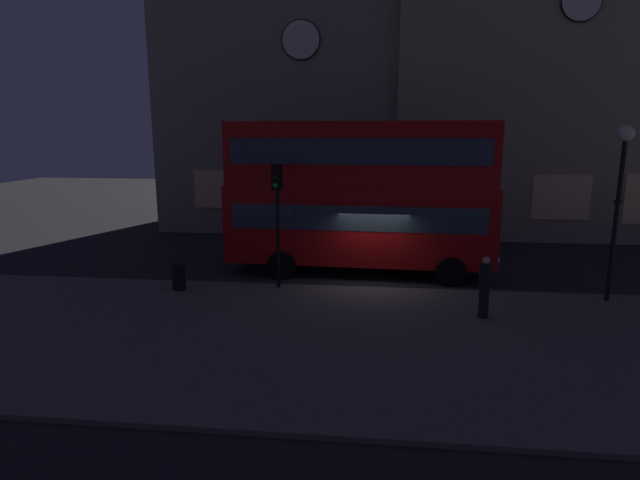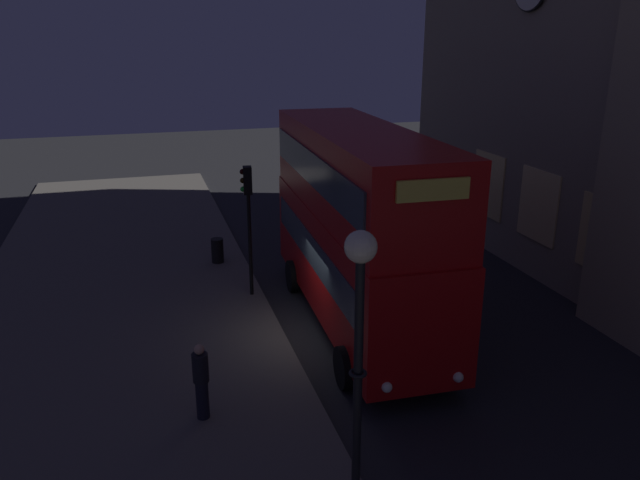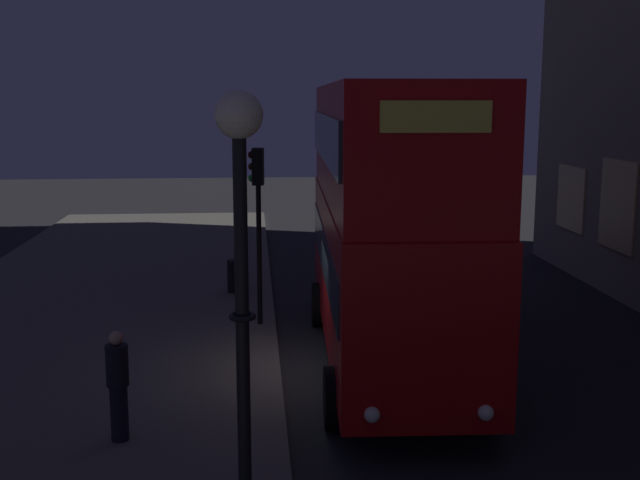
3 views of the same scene
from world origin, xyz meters
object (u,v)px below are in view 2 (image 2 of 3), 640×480
object	(u,v)px
traffic_light_near_kerb	(248,204)
street_lamp	(359,329)
pedestrian	(201,380)
double_decker_bus	(357,219)
litter_bin	(217,250)

from	to	relation	value
traffic_light_near_kerb	street_lamp	size ratio (longest dim) A/B	0.78
street_lamp	pedestrian	size ratio (longest dim) A/B	3.04
pedestrian	double_decker_bus	bearing A→B (deg)	160.11
traffic_light_near_kerb	pedestrian	distance (m)	7.06
street_lamp	litter_bin	world-z (taller)	street_lamp
street_lamp	pedestrian	distance (m)	5.50
double_decker_bus	traffic_light_near_kerb	distance (m)	3.70
pedestrian	litter_bin	bearing A→B (deg)	-157.03
traffic_light_near_kerb	pedestrian	xyz separation A→B (m)	(6.36, -2.24, -2.08)
traffic_light_near_kerb	pedestrian	size ratio (longest dim) A/B	2.36
litter_bin	pedestrian	bearing A→B (deg)	-9.50
traffic_light_near_kerb	street_lamp	distance (m)	10.58
traffic_light_near_kerb	litter_bin	bearing A→B (deg)	-162.22
litter_bin	street_lamp	bearing A→B (deg)	1.67
double_decker_bus	pedestrian	size ratio (longest dim) A/B	5.68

